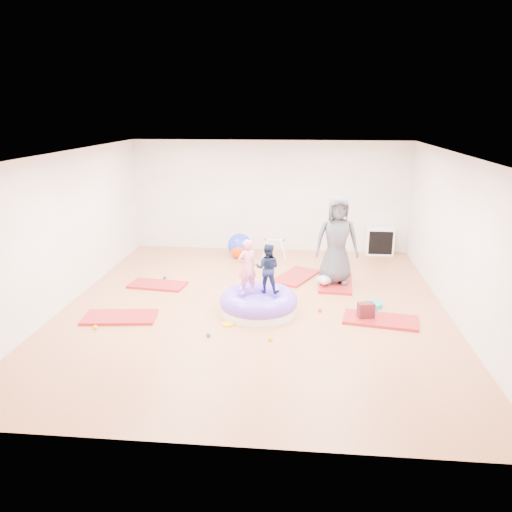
# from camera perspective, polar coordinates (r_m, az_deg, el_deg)

# --- Properties ---
(room) EXTENTS (7.01, 8.01, 2.81)m
(room) POSITION_cam_1_polar(r_m,az_deg,el_deg) (8.87, -0.19, 2.56)
(room) COLOR #BC693E
(room) RESTS_ON ground
(gym_mat_front_left) EXTENTS (1.32, 0.77, 0.05)m
(gym_mat_front_left) POSITION_cam_1_polar(r_m,az_deg,el_deg) (9.12, -15.29, -6.76)
(gym_mat_front_left) COLOR #9D1D3D
(gym_mat_front_left) RESTS_ON ground
(gym_mat_mid_left) EXTENTS (1.21, 0.71, 0.05)m
(gym_mat_mid_left) POSITION_cam_1_polar(r_m,az_deg,el_deg) (10.57, -11.19, -3.25)
(gym_mat_mid_left) COLOR #9D1D3D
(gym_mat_mid_left) RESTS_ON ground
(gym_mat_center_back) EXTENTS (1.11, 1.41, 0.05)m
(gym_mat_center_back) POSITION_cam_1_polar(r_m,az_deg,el_deg) (10.91, 4.59, -2.34)
(gym_mat_center_back) COLOR #9D1D3D
(gym_mat_center_back) RESTS_ON ground
(gym_mat_right) EXTENTS (1.34, 0.84, 0.05)m
(gym_mat_right) POSITION_cam_1_polar(r_m,az_deg,el_deg) (8.95, 14.03, -7.10)
(gym_mat_right) COLOR #9D1D3D
(gym_mat_right) RESTS_ON ground
(gym_mat_rear_right) EXTENTS (0.76, 1.37, 0.06)m
(gym_mat_rear_right) POSITION_cam_1_polar(r_m,az_deg,el_deg) (10.62, 9.08, -3.01)
(gym_mat_rear_right) COLOR #9D1D3D
(gym_mat_rear_right) RESTS_ON ground
(inflatable_cushion) EXTENTS (1.41, 1.41, 0.44)m
(inflatable_cushion) POSITION_cam_1_polar(r_m,az_deg,el_deg) (9.02, 0.29, -5.40)
(inflatable_cushion) COLOR white
(inflatable_cushion) RESTS_ON ground
(child_pink) EXTENTS (0.44, 0.41, 1.00)m
(child_pink) POSITION_cam_1_polar(r_m,az_deg,el_deg) (8.77, -1.02, -0.95)
(child_pink) COLOR pink
(child_pink) RESTS_ON inflatable_cushion
(child_navy) EXTENTS (0.47, 0.39, 0.90)m
(child_navy) POSITION_cam_1_polar(r_m,az_deg,el_deg) (8.87, 1.34, -1.10)
(child_navy) COLOR #161F3D
(child_navy) RESTS_ON inflatable_cushion
(adult_caregiver) EXTENTS (0.93, 0.65, 1.81)m
(adult_caregiver) POSITION_cam_1_polar(r_m,az_deg,el_deg) (10.31, 9.22, 1.81)
(adult_caregiver) COLOR #43454C
(adult_caregiver) RESTS_ON gym_mat_rear_right
(infant) EXTENTS (0.34, 0.34, 0.20)m
(infant) POSITION_cam_1_polar(r_m,az_deg,el_deg) (10.34, 7.77, -2.76)
(infant) COLOR #93ACCD
(infant) RESTS_ON gym_mat_rear_right
(ball_pit_balls) EXTENTS (4.82, 2.83, 0.07)m
(ball_pit_balls) POSITION_cam_1_polar(r_m,az_deg,el_deg) (8.85, -0.00, -6.77)
(ball_pit_balls) COLOR #2A7F46
(ball_pit_balls) RESTS_ON ground
(exercise_ball_blue) EXTENTS (0.60, 0.60, 0.60)m
(exercise_ball_blue) POSITION_cam_1_polar(r_m,az_deg,el_deg) (12.32, -1.87, 1.22)
(exercise_ball_blue) COLOR #2237C8
(exercise_ball_blue) RESTS_ON ground
(exercise_ball_orange) EXTENTS (0.44, 0.44, 0.44)m
(exercise_ball_orange) POSITION_cam_1_polar(r_m,az_deg,el_deg) (12.24, -1.92, 0.74)
(exercise_ball_orange) COLOR #ED3900
(exercise_ball_orange) RESTS_ON ground
(infant_play_gym) EXTENTS (0.62, 0.58, 0.47)m
(infant_play_gym) POSITION_cam_1_polar(r_m,az_deg,el_deg) (12.27, 2.15, 1.23)
(infant_play_gym) COLOR white
(infant_play_gym) RESTS_ON ground
(cube_shelf) EXTENTS (0.68, 0.33, 0.68)m
(cube_shelf) POSITION_cam_1_polar(r_m,az_deg,el_deg) (12.91, 13.96, 1.63)
(cube_shelf) COLOR white
(cube_shelf) RESTS_ON ground
(balance_disc) EXTENTS (0.36, 0.36, 0.08)m
(balance_disc) POSITION_cam_1_polar(r_m,az_deg,el_deg) (9.56, 13.19, -5.41)
(balance_disc) COLOR #12A790
(balance_disc) RESTS_ON ground
(backpack) EXTENTS (0.31, 0.23, 0.32)m
(backpack) POSITION_cam_1_polar(r_m,az_deg,el_deg) (8.90, 12.43, -6.21)
(backpack) COLOR maroon
(backpack) RESTS_ON ground
(yellow_toy) EXTENTS (0.19, 0.19, 0.03)m
(yellow_toy) POSITION_cam_1_polar(r_m,az_deg,el_deg) (8.56, -3.23, -7.81)
(yellow_toy) COLOR #FDCD00
(yellow_toy) RESTS_ON ground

